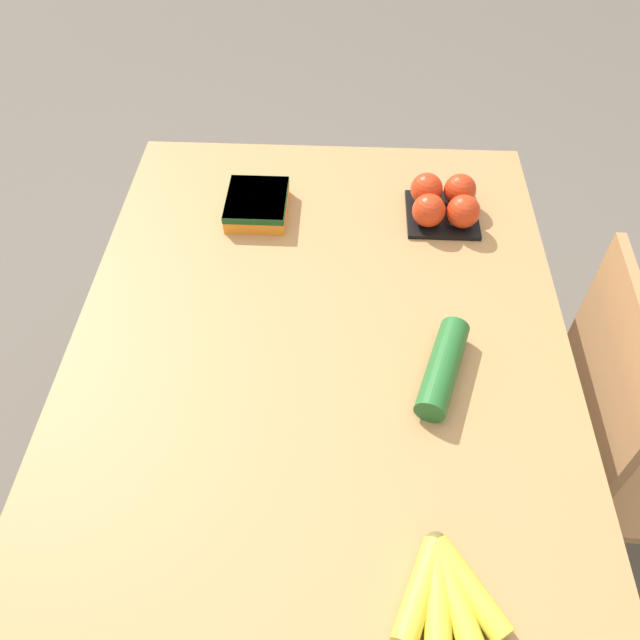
# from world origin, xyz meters

# --- Properties ---
(ground_plane) EXTENTS (12.00, 12.00, 0.00)m
(ground_plane) POSITION_xyz_m (0.00, 0.00, 0.00)
(ground_plane) COLOR #665B51
(dining_table) EXTENTS (1.20, 0.93, 0.77)m
(dining_table) POSITION_xyz_m (0.00, 0.00, 0.66)
(dining_table) COLOR #B27F4C
(dining_table) RESTS_ON ground_plane
(chair) EXTENTS (0.44, 0.42, 0.90)m
(chair) POSITION_xyz_m (0.04, 0.67, 0.48)
(chair) COLOR #A87547
(chair) RESTS_ON ground_plane
(banana_bunch) EXTENTS (0.16, 0.17, 0.04)m
(banana_bunch) POSITION_xyz_m (0.47, 0.19, 0.79)
(banana_bunch) COLOR brown
(banana_bunch) RESTS_ON dining_table
(tomato_pack) EXTENTS (0.16, 0.16, 0.08)m
(tomato_pack) POSITION_xyz_m (-0.34, 0.26, 0.81)
(tomato_pack) COLOR black
(tomato_pack) RESTS_ON dining_table
(carrot_bag) EXTENTS (0.15, 0.13, 0.04)m
(carrot_bag) POSITION_xyz_m (-0.34, -0.16, 0.80)
(carrot_bag) COLOR orange
(carrot_bag) RESTS_ON dining_table
(cucumber_near) EXTENTS (0.20, 0.11, 0.05)m
(cucumber_near) POSITION_xyz_m (0.10, 0.22, 0.80)
(cucumber_near) COLOR #236028
(cucumber_near) RESTS_ON dining_table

